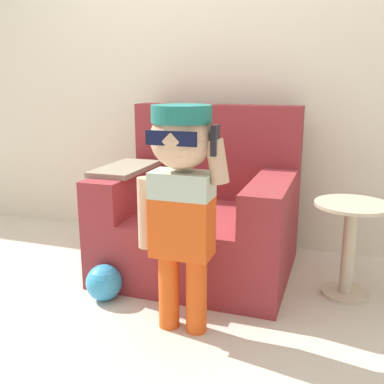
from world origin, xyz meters
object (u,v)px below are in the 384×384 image
side_table (349,241)px  toy_ball (104,282)px  person_child (181,186)px  armchair (202,215)px

side_table → toy_ball: size_ratio=2.69×
person_child → toy_ball: (-0.51, 0.14, -0.62)m
person_child → side_table: person_child is taller
toy_ball → person_child: bearing=-15.6°
armchair → side_table: 0.89m
armchair → toy_ball: 0.75m
side_table → person_child: bearing=-140.0°
armchair → side_table: bearing=-7.2°
side_table → toy_ball: bearing=-158.8°
person_child → toy_ball: person_child is taller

